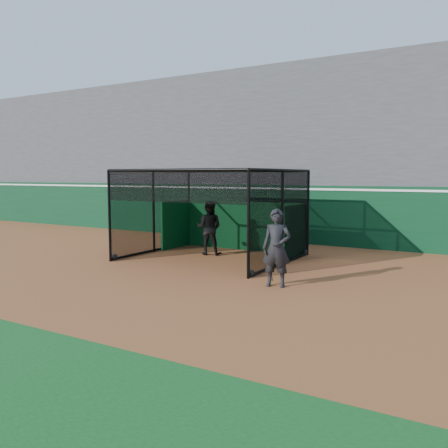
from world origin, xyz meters
The scene contains 6 objects.
ground centered at (0.00, 0.00, 0.00)m, with size 120.00×120.00×0.00m, color #97542C.
outfield_wall centered at (0.00, 8.50, 1.29)m, with size 50.00×0.50×2.50m.
grandstand centered at (0.00, 12.27, 4.48)m, with size 50.00×7.85×8.95m.
batting_cage centered at (-0.90, 3.36, 1.54)m, with size 5.40×4.80×3.09m.
batter centered at (-1.40, 3.90, 1.00)m, with size 0.97×0.76×2.00m, color black.
on_deck_player centered at (2.85, 0.50, 1.03)m, with size 0.85×0.66×2.06m.
Camera 1 is at (7.91, -10.78, 2.93)m, focal length 38.00 mm.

